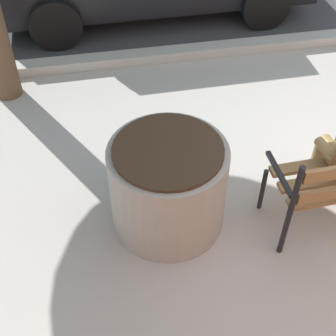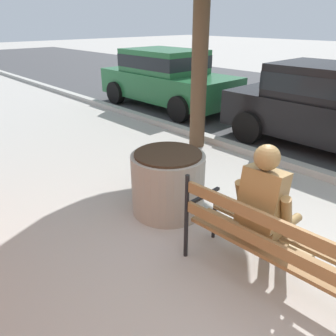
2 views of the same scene
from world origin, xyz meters
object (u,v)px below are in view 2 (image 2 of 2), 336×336
at_px(park_bench, 275,244).
at_px(bronze_statue_seated, 269,213).
at_px(parked_car_black, 336,106).
at_px(concrete_planter, 168,182).
at_px(parked_car_green, 166,77).

height_order(park_bench, bronze_statue_seated, bronze_statue_seated).
xyz_separation_m(park_bench, parked_car_black, (-1.26, 4.13, 0.30)).
xyz_separation_m(park_bench, concrete_planter, (-1.69, 0.31, -0.14)).
bearing_deg(bronze_statue_seated, parked_car_green, 145.56).
bearing_deg(concrete_planter, bronze_statue_seated, -3.74).
bearing_deg(parked_car_black, bronze_statue_seated, -75.02).
bearing_deg(bronze_statue_seated, parked_car_black, 104.98).
height_order(concrete_planter, parked_car_black, parked_car_black).
bearing_deg(concrete_planter, parked_car_green, 137.90).
bearing_deg(park_bench, concrete_planter, 169.61).
bearing_deg(parked_car_green, bronze_statue_seated, -34.44).
distance_m(parked_car_green, parked_car_black, 4.66).
height_order(parked_car_green, parked_car_black, same).
bearing_deg(bronze_statue_seated, park_bench, -45.61).
height_order(park_bench, parked_car_black, parked_car_black).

